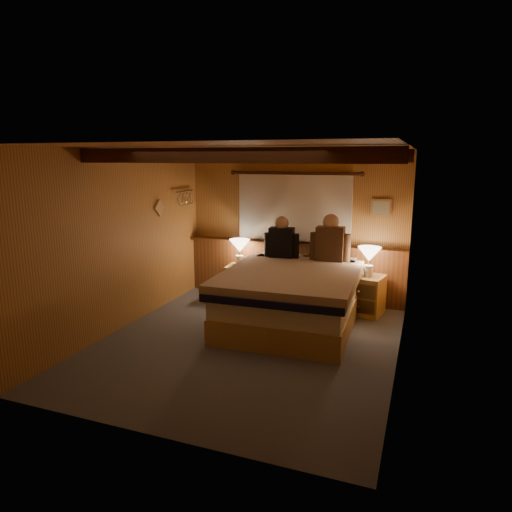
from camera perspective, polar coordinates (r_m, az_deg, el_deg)
The scene contains 19 objects.
floor at distance 5.85m, azimuth -1.05°, elevation -10.81°, with size 4.20×4.20×0.00m, color #515561.
ceiling at distance 5.39m, azimuth -1.15°, elevation 13.40°, with size 4.20×4.20×0.00m, color #E0A054.
wall_back at distance 7.46m, azimuth 4.85°, elevation 3.77°, with size 3.60×3.60×0.00m, color #BF9144.
wall_left at distance 6.37m, azimuth -16.34°, elevation 1.88°, with size 4.20×4.20×0.00m, color #BF9144.
wall_right at distance 5.13m, azimuth 17.96°, elevation -0.64°, with size 4.20×4.20×0.00m, color #BF9144.
wall_front at distance 3.68m, azimuth -13.25°, elevation -5.29°, with size 3.60×3.60×0.00m, color #BF9144.
wainscot at distance 7.54m, azimuth 4.62°, elevation -1.68°, with size 3.60×0.23×0.94m.
curtain_window at distance 7.35m, azimuth 4.75°, elevation 6.17°, with size 2.18×0.09×1.11m.
ceiling_beams at distance 5.53m, azimuth -0.56°, elevation 12.44°, with size 3.60×1.65×0.16m.
coat_rail at distance 7.58m, azimuth -8.91°, elevation 7.36°, with size 0.05×0.55×0.24m.
framed_print at distance 7.15m, azimuth 15.38°, elevation 5.85°, with size 0.30×0.04×0.25m.
bed at distance 6.37m, azimuth 4.52°, elevation -5.04°, with size 1.85×2.35×0.78m.
nightstand_left at distance 7.58m, azimuth -1.74°, elevation -3.23°, with size 0.54×0.49×0.55m.
nightstand_right at distance 7.00m, azimuth 13.36°, elevation -4.71°, with size 0.61×0.57×0.58m.
lamp_left at distance 7.46m, azimuth -2.06°, elevation 1.10°, with size 0.33×0.33×0.44m.
lamp_right at distance 6.81m, azimuth 13.97°, elevation 0.01°, with size 0.34×0.34×0.44m.
person_left at distance 7.03m, azimuth 3.21°, elevation 1.94°, with size 0.55×0.25×0.67m.
person_right at distance 6.87m, azimuth 9.25°, elevation 1.80°, with size 0.60×0.26×0.73m.
duffel_bag at distance 7.42m, azimuth -4.37°, elevation -4.61°, with size 0.51×0.36×0.33m.
Camera 1 is at (1.98, -5.01, 2.29)m, focal length 32.00 mm.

